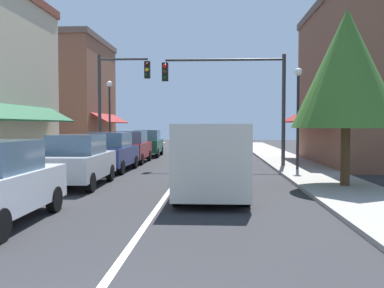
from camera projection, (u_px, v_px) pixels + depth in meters
ground_plane at (186, 167)px, 21.47m from camera, size 80.00×80.00×0.00m
sidewalk_left at (78, 165)px, 21.76m from camera, size 2.60×56.00×0.12m
sidewalk_right at (298, 166)px, 21.16m from camera, size 2.60×56.00×0.12m
lane_center_stripe at (186, 167)px, 21.47m from camera, size 0.14×52.00×0.01m
storefront_right_block at (356, 84)px, 22.79m from camera, size 5.50×10.20×8.57m
storefront_far_left at (74, 97)px, 31.75m from camera, size 5.74×8.20×8.39m
parked_car_second_left at (78, 161)px, 14.67m from camera, size 1.84×4.13×1.77m
parked_car_third_left at (111, 152)px, 19.44m from camera, size 1.87×4.14×1.77m
parked_car_far_left at (131, 147)px, 23.83m from camera, size 1.79×4.11×1.77m
parked_car_distant_left at (148, 143)px, 28.81m from camera, size 1.87×4.14×1.77m
van_in_lane at (212, 157)px, 12.65m from camera, size 2.01×5.18×2.12m
traffic_signal_mast_arm at (240, 89)px, 21.14m from camera, size 6.06×0.50×5.55m
traffic_signal_left_corner at (116, 93)px, 23.11m from camera, size 2.88×0.50×5.87m
street_lamp_right_mid at (298, 102)px, 19.08m from camera, size 0.36×0.36×4.62m
street_lamp_left_far at (110, 106)px, 26.90m from camera, size 0.36×0.36×4.85m
tree_right_near at (347, 69)px, 13.90m from camera, size 3.49×3.49×5.84m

